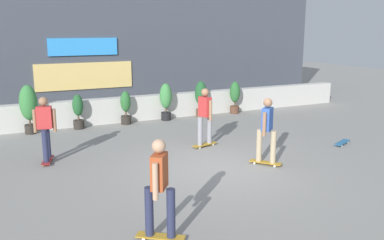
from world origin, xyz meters
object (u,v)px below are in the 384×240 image
object	(u,v)px
potted_plant_3	(166,99)
potted_plant_4	(201,97)
potted_plant_2	(126,107)
skater_far_left	(45,127)
skater_by_wall_right	(160,185)
skater_by_wall_left	(267,128)
potted_plant_5	(235,96)
potted_plant_0	(29,105)
skateboard_near_camera	(342,142)
skater_mid_plaza	(205,115)
potted_plant_1	(78,111)

from	to	relation	value
potted_plant_3	potted_plant_4	world-z (taller)	potted_plant_4
potted_plant_2	skater_far_left	world-z (taller)	skater_far_left
skater_by_wall_right	skater_by_wall_left	size ratio (longest dim) A/B	1.00
potted_plant_5	skater_by_wall_left	world-z (taller)	skater_by_wall_left
potted_plant_3	potted_plant_5	bearing A→B (deg)	0.00
potted_plant_2	skater_by_wall_right	size ratio (longest dim) A/B	0.70
potted_plant_3	potted_plant_0	bearing A→B (deg)	180.00
potted_plant_4	potted_plant_0	bearing A→B (deg)	180.00
skater_far_left	potted_plant_5	bearing A→B (deg)	23.95
potted_plant_2	skater_far_left	size ratio (longest dim) A/B	0.70
skater_by_wall_right	potted_plant_2	bearing A→B (deg)	77.35
skater_by_wall_left	skater_by_wall_right	bearing A→B (deg)	-147.07
potted_plant_4	skateboard_near_camera	size ratio (longest dim) A/B	1.71
skater_mid_plaza	skateboard_near_camera	xyz separation A→B (m)	(3.77, -1.53, -0.88)
skater_by_wall_left	skater_far_left	bearing A→B (deg)	152.94
skater_by_wall_left	potted_plant_1	bearing A→B (deg)	121.10
potted_plant_5	skater_mid_plaza	xyz separation A→B (m)	(-3.24, -3.75, 0.23)
potted_plant_1	skater_far_left	bearing A→B (deg)	-112.60
potted_plant_2	potted_plant_4	size ratio (longest dim) A/B	0.86
potted_plant_5	skater_by_wall_left	xyz separation A→B (m)	(-2.60, -5.86, 0.23)
skateboard_near_camera	skater_far_left	bearing A→B (deg)	166.48
potted_plant_3	skater_far_left	bearing A→B (deg)	-143.84
potted_plant_3	skater_far_left	world-z (taller)	skater_far_left
potted_plant_2	skater_by_wall_left	size ratio (longest dim) A/B	0.70
potted_plant_2	skater_mid_plaza	xyz separation A→B (m)	(1.24, -3.75, 0.32)
skater_far_left	potted_plant_3	bearing A→B (deg)	36.16
potted_plant_2	potted_plant_5	world-z (taller)	potted_plant_5
potted_plant_2	potted_plant_5	bearing A→B (deg)	0.00
potted_plant_3	skateboard_near_camera	size ratio (longest dim) A/B	1.70
potted_plant_0	potted_plant_3	size ratio (longest dim) A/B	1.16
potted_plant_3	potted_plant_4	distance (m)	1.44
potted_plant_3	skater_mid_plaza	xyz separation A→B (m)	(-0.29, -3.75, 0.16)
skateboard_near_camera	potted_plant_4	bearing A→B (deg)	111.15
potted_plant_3	skater_by_wall_left	size ratio (longest dim) A/B	0.81
potted_plant_1	skater_far_left	xyz separation A→B (m)	(-1.39, -3.34, 0.32)
skater_by_wall_left	potted_plant_0	bearing A→B (deg)	130.90
skater_mid_plaza	skater_by_wall_right	size ratio (longest dim) A/B	1.00
potted_plant_2	skater_by_wall_left	world-z (taller)	skater_by_wall_left
potted_plant_2	skater_by_wall_right	xyz separation A→B (m)	(-1.86, -8.28, 0.32)
skater_by_wall_right	potted_plant_4	bearing A→B (deg)	59.77
potted_plant_1	skater_by_wall_left	world-z (taller)	skater_by_wall_left
skater_mid_plaza	skater_by_wall_right	world-z (taller)	same
potted_plant_4	potted_plant_5	bearing A→B (deg)	0.00
skater_mid_plaza	skateboard_near_camera	bearing A→B (deg)	-22.08
skater_by_wall_left	potted_plant_2	bearing A→B (deg)	107.80
potted_plant_2	potted_plant_5	size ratio (longest dim) A/B	0.93
potted_plant_4	skater_by_wall_right	bearing A→B (deg)	-120.23
potted_plant_1	skater_mid_plaza	xyz separation A→B (m)	(2.89, -3.75, 0.32)
potted_plant_1	skater_by_wall_left	size ratio (longest dim) A/B	0.70
potted_plant_2	potted_plant_0	bearing A→B (deg)	180.00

